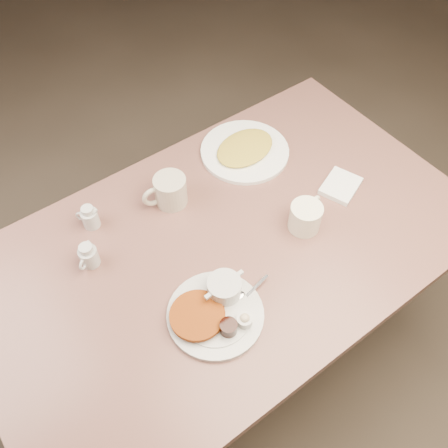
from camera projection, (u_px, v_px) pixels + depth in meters
room at (230, 48)px, 0.91m from camera, size 7.04×8.04×2.84m
diner_table at (228, 272)px, 1.57m from camera, size 1.50×0.90×0.75m
main_plate at (215, 309)px, 1.27m from camera, size 0.32×0.28×0.07m
coffee_mug_near at (306, 216)px, 1.43m from camera, size 0.15×0.12×0.09m
napkin at (341, 186)px, 1.56m from camera, size 0.16×0.14×0.02m
coffee_mug_far at (169, 191)px, 1.49m from camera, size 0.15×0.12×0.10m
creamer_left at (88, 256)px, 1.36m from camera, size 0.08×0.06×0.08m
creamer_right at (90, 217)px, 1.44m from camera, size 0.07×0.07×0.08m
hash_plate at (245, 150)px, 1.65m from camera, size 0.35×0.35×0.04m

